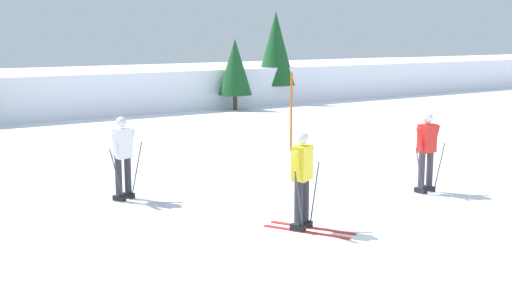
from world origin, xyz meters
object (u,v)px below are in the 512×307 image
(skier_yellow, at_px, (302,178))
(trail_marker_pole, at_px, (291,112))
(conifer_far_right, at_px, (235,67))
(conifer_far_left, at_px, (276,48))
(skier_white, at_px, (123,156))
(skier_red, at_px, (427,150))

(skier_yellow, height_order, trail_marker_pole, trail_marker_pole)
(conifer_far_right, bearing_deg, conifer_far_left, 21.16)
(skier_yellow, height_order, skier_white, same)
(skier_yellow, xyz_separation_m, trail_marker_pole, (4.68, 6.45, 0.20))
(skier_red, bearing_deg, skier_white, 151.53)
(trail_marker_pole, bearing_deg, skier_yellow, -125.96)
(conifer_far_left, height_order, conifer_far_right, conifer_far_left)
(skier_yellow, xyz_separation_m, skier_white, (-1.69, 3.68, 0.00))
(skier_red, distance_m, conifer_far_right, 16.37)
(trail_marker_pole, relative_size, conifer_far_right, 0.72)
(skier_yellow, relative_size, skier_red, 1.00)
(skier_yellow, height_order, conifer_far_right, conifer_far_right)
(skier_white, xyz_separation_m, conifer_far_right, (10.70, 12.50, 0.97))
(skier_yellow, xyz_separation_m, skier_red, (3.86, 0.67, -0.00))
(conifer_far_left, distance_m, conifer_far_right, 3.36)
(skier_white, xyz_separation_m, conifer_far_left, (13.76, 13.68, 1.70))
(skier_yellow, distance_m, skier_white, 4.05)
(conifer_far_right, bearing_deg, skier_yellow, -119.11)
(conifer_far_right, bearing_deg, skier_red, -108.35)
(skier_white, distance_m, conifer_far_left, 19.48)
(skier_yellow, xyz_separation_m, conifer_far_left, (12.07, 17.36, 1.70))
(skier_white, bearing_deg, trail_marker_pole, 23.50)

